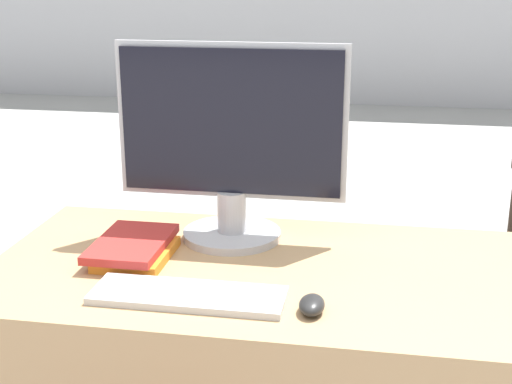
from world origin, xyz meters
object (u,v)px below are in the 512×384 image
object	(u,v)px
monitor	(231,142)
mouse	(312,305)
keyboard	(188,295)
book_stack	(134,249)

from	to	relation	value
monitor	mouse	distance (m)	0.52
monitor	keyboard	world-z (taller)	monitor
monitor	mouse	world-z (taller)	monitor
mouse	book_stack	world-z (taller)	book_stack
keyboard	book_stack	size ratio (longest dim) A/B	1.60
keyboard	mouse	bearing A→B (deg)	-3.75
monitor	book_stack	bearing A→B (deg)	-140.58
monitor	book_stack	distance (m)	0.36
keyboard	mouse	xyz separation A→B (m)	(0.27, -0.02, 0.01)
monitor	mouse	bearing A→B (deg)	-57.46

